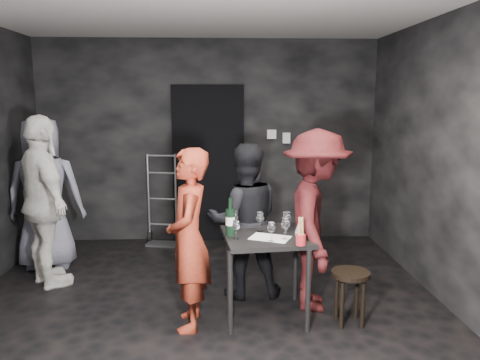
{
  "coord_description": "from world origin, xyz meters",
  "views": [
    {
      "loc": [
        0.14,
        -3.8,
        1.91
      ],
      "look_at": [
        0.33,
        0.25,
        1.21
      ],
      "focal_mm": 35.0,
      "sensor_mm": 36.0,
      "label": 1
    }
  ],
  "objects_px": {
    "wine_bottle": "(230,221)",
    "man_maroon": "(316,211)",
    "breadstick_cup": "(301,232)",
    "bystander_cream": "(43,187)",
    "bystander_grey": "(44,182)",
    "stool": "(350,283)",
    "server_red": "(189,238)",
    "woman_black": "(245,221)",
    "hand_truck": "(163,227)",
    "tasting_table": "(266,245)"
  },
  "relations": [
    {
      "from": "wine_bottle",
      "to": "man_maroon",
      "type": "bearing_deg",
      "value": 13.26
    },
    {
      "from": "man_maroon",
      "to": "breadstick_cup",
      "type": "distance_m",
      "value": 0.54
    },
    {
      "from": "bystander_cream",
      "to": "wine_bottle",
      "type": "xyz_separation_m",
      "value": [
        1.87,
        -0.81,
        -0.16
      ]
    },
    {
      "from": "bystander_grey",
      "to": "wine_bottle",
      "type": "relative_size",
      "value": 6.03
    },
    {
      "from": "man_maroon",
      "to": "wine_bottle",
      "type": "relative_size",
      "value": 5.53
    },
    {
      "from": "stool",
      "to": "server_red",
      "type": "height_order",
      "value": "server_red"
    },
    {
      "from": "stool",
      "to": "bystander_cream",
      "type": "height_order",
      "value": "bystander_cream"
    },
    {
      "from": "stool",
      "to": "wine_bottle",
      "type": "bearing_deg",
      "value": 169.89
    },
    {
      "from": "woman_black",
      "to": "bystander_cream",
      "type": "relative_size",
      "value": 0.73
    },
    {
      "from": "hand_truck",
      "to": "man_maroon",
      "type": "bearing_deg",
      "value": -40.32
    },
    {
      "from": "stool",
      "to": "breadstick_cup",
      "type": "height_order",
      "value": "breadstick_cup"
    },
    {
      "from": "bystander_cream",
      "to": "wine_bottle",
      "type": "distance_m",
      "value": 2.04
    },
    {
      "from": "bystander_grey",
      "to": "wine_bottle",
      "type": "bearing_deg",
      "value": 142.19
    },
    {
      "from": "server_red",
      "to": "tasting_table",
      "type": "bearing_deg",
      "value": 101.92
    },
    {
      "from": "stool",
      "to": "wine_bottle",
      "type": "relative_size",
      "value": 1.42
    },
    {
      "from": "bystander_grey",
      "to": "bystander_cream",
      "type": "bearing_deg",
      "value": 104.95
    },
    {
      "from": "server_red",
      "to": "man_maroon",
      "type": "xyz_separation_m",
      "value": [
        1.13,
        0.34,
        0.14
      ]
    },
    {
      "from": "hand_truck",
      "to": "server_red",
      "type": "distance_m",
      "value": 2.47
    },
    {
      "from": "server_red",
      "to": "breadstick_cup",
      "type": "xyz_separation_m",
      "value": [
        0.91,
        -0.15,
        0.09
      ]
    },
    {
      "from": "hand_truck",
      "to": "tasting_table",
      "type": "xyz_separation_m",
      "value": [
        1.16,
        -2.19,
        0.43
      ]
    },
    {
      "from": "woman_black",
      "to": "breadstick_cup",
      "type": "distance_m",
      "value": 0.89
    },
    {
      "from": "stool",
      "to": "bystander_cream",
      "type": "xyz_separation_m",
      "value": [
        -2.89,
        0.99,
        0.67
      ]
    },
    {
      "from": "bystander_grey",
      "to": "breadstick_cup",
      "type": "height_order",
      "value": "bystander_grey"
    },
    {
      "from": "woman_black",
      "to": "wine_bottle",
      "type": "bearing_deg",
      "value": 68.6
    },
    {
      "from": "hand_truck",
      "to": "tasting_table",
      "type": "height_order",
      "value": "hand_truck"
    },
    {
      "from": "server_red",
      "to": "woman_black",
      "type": "relative_size",
      "value": 1.03
    },
    {
      "from": "stool",
      "to": "man_maroon",
      "type": "height_order",
      "value": "man_maroon"
    },
    {
      "from": "woman_black",
      "to": "man_maroon",
      "type": "height_order",
      "value": "man_maroon"
    },
    {
      "from": "bystander_cream",
      "to": "bystander_grey",
      "type": "relative_size",
      "value": 1.04
    },
    {
      "from": "hand_truck",
      "to": "bystander_grey",
      "type": "bearing_deg",
      "value": -134.67
    },
    {
      "from": "tasting_table",
      "to": "hand_truck",
      "type": "bearing_deg",
      "value": 117.99
    },
    {
      "from": "server_red",
      "to": "woman_black",
      "type": "distance_m",
      "value": 0.8
    },
    {
      "from": "server_red",
      "to": "wine_bottle",
      "type": "relative_size",
      "value": 4.71
    },
    {
      "from": "server_red",
      "to": "hand_truck",
      "type": "bearing_deg",
      "value": -169.42
    },
    {
      "from": "bystander_cream",
      "to": "server_red",
      "type": "bearing_deg",
      "value": -160.41
    },
    {
      "from": "tasting_table",
      "to": "wine_bottle",
      "type": "height_order",
      "value": "wine_bottle"
    },
    {
      "from": "hand_truck",
      "to": "stool",
      "type": "xyz_separation_m",
      "value": [
        1.87,
        -2.38,
        0.15
      ]
    },
    {
      "from": "hand_truck",
      "to": "tasting_table",
      "type": "distance_m",
      "value": 2.52
    },
    {
      "from": "tasting_table",
      "to": "bystander_grey",
      "type": "relative_size",
      "value": 0.38
    },
    {
      "from": "woman_black",
      "to": "wine_bottle",
      "type": "relative_size",
      "value": 4.57
    },
    {
      "from": "wine_bottle",
      "to": "breadstick_cup",
      "type": "distance_m",
      "value": 0.64
    },
    {
      "from": "tasting_table",
      "to": "server_red",
      "type": "height_order",
      "value": "server_red"
    },
    {
      "from": "hand_truck",
      "to": "wine_bottle",
      "type": "distance_m",
      "value": 2.44
    },
    {
      "from": "man_maroon",
      "to": "bystander_grey",
      "type": "height_order",
      "value": "bystander_grey"
    },
    {
      "from": "server_red",
      "to": "man_maroon",
      "type": "distance_m",
      "value": 1.19
    },
    {
      "from": "hand_truck",
      "to": "man_maroon",
      "type": "relative_size",
      "value": 0.66
    },
    {
      "from": "woman_black",
      "to": "man_maroon",
      "type": "xyz_separation_m",
      "value": [
        0.63,
        -0.29,
        0.16
      ]
    },
    {
      "from": "server_red",
      "to": "bystander_cream",
      "type": "relative_size",
      "value": 0.75
    },
    {
      "from": "man_maroon",
      "to": "server_red",
      "type": "bearing_deg",
      "value": 115.38
    },
    {
      "from": "server_red",
      "to": "woman_black",
      "type": "height_order",
      "value": "server_red"
    }
  ]
}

